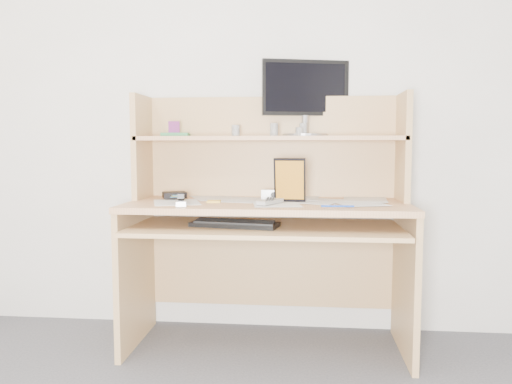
# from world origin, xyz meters

# --- Properties ---
(back_wall) EXTENTS (3.60, 0.04, 2.50)m
(back_wall) POSITION_xyz_m (0.00, 1.80, 1.25)
(back_wall) COLOR silver
(back_wall) RESTS_ON floor
(desk) EXTENTS (1.40, 0.70, 1.30)m
(desk) POSITION_xyz_m (0.00, 1.56, 0.69)
(desk) COLOR tan
(desk) RESTS_ON floor
(paper_clutter) EXTENTS (1.32, 0.54, 0.01)m
(paper_clutter) POSITION_xyz_m (0.00, 1.48, 0.75)
(paper_clutter) COLOR silver
(paper_clutter) RESTS_ON desk
(keyboard) EXTENTS (0.43, 0.22, 0.03)m
(keyboard) POSITION_xyz_m (-0.14, 1.33, 0.66)
(keyboard) COLOR black
(keyboard) RESTS_ON desk
(tv_remote) EXTENTS (0.12, 0.19, 0.02)m
(tv_remote) POSITION_xyz_m (0.02, 1.37, 0.77)
(tv_remote) COLOR gray
(tv_remote) RESTS_ON paper_clutter
(flip_phone) EXTENTS (0.06, 0.10, 0.02)m
(flip_phone) POSITION_xyz_m (-0.39, 1.27, 0.77)
(flip_phone) COLOR #B1B2B4
(flip_phone) RESTS_ON paper_clutter
(stapler) EXTENTS (0.06, 0.14, 0.04)m
(stapler) POSITION_xyz_m (-0.42, 1.38, 0.78)
(stapler) COLOR black
(stapler) RESTS_ON paper_clutter
(wallet) EXTENTS (0.15, 0.14, 0.03)m
(wallet) POSITION_xyz_m (-0.50, 1.60, 0.77)
(wallet) COLOR black
(wallet) RESTS_ON paper_clutter
(sticky_note_pad) EXTENTS (0.07, 0.07, 0.01)m
(sticky_note_pad) POSITION_xyz_m (-0.27, 1.46, 0.75)
(sticky_note_pad) COLOR yellow
(sticky_note_pad) RESTS_ON desk
(digital_camera) EXTENTS (0.08, 0.04, 0.05)m
(digital_camera) POSITION_xyz_m (0.01, 1.57, 0.78)
(digital_camera) COLOR silver
(digital_camera) RESTS_ON paper_clutter
(game_case) EXTENTS (0.15, 0.03, 0.22)m
(game_case) POSITION_xyz_m (0.11, 1.45, 0.86)
(game_case) COLOR black
(game_case) RESTS_ON paper_clutter
(blue_pen) EXTENTS (0.15, 0.02, 0.01)m
(blue_pen) POSITION_xyz_m (0.33, 1.26, 0.76)
(blue_pen) COLOR #1842B4
(blue_pen) RESTS_ON paper_clutter
(card_box) EXTENTS (0.06, 0.03, 0.08)m
(card_box) POSITION_xyz_m (-0.51, 1.63, 1.12)
(card_box) COLOR maroon
(card_box) RESTS_ON desk
(shelf_book) EXTENTS (0.17, 0.22, 0.02)m
(shelf_book) POSITION_xyz_m (-0.51, 1.69, 1.09)
(shelf_book) COLOR #348356
(shelf_book) RESTS_ON desk
(chip_stack_a) EXTENTS (0.05, 0.05, 0.06)m
(chip_stack_a) POSITION_xyz_m (-0.18, 1.64, 1.11)
(chip_stack_a) COLOR black
(chip_stack_a) RESTS_ON desk
(chip_stack_b) EXTENTS (0.04, 0.04, 0.07)m
(chip_stack_b) POSITION_xyz_m (0.02, 1.62, 1.12)
(chip_stack_b) COLOR white
(chip_stack_b) RESTS_ON desk
(chip_stack_c) EXTENTS (0.04, 0.04, 0.05)m
(chip_stack_c) POSITION_xyz_m (0.15, 1.62, 1.10)
(chip_stack_c) COLOR black
(chip_stack_c) RESTS_ON desk
(chip_stack_d) EXTENTS (0.05, 0.05, 0.07)m
(chip_stack_d) POSITION_xyz_m (0.18, 1.67, 1.12)
(chip_stack_d) COLOR silver
(chip_stack_d) RESTS_ON desk
(monitor) EXTENTS (0.47, 0.24, 0.41)m
(monitor) POSITION_xyz_m (0.19, 1.74, 1.30)
(monitor) COLOR #9B9BA0
(monitor) RESTS_ON desk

